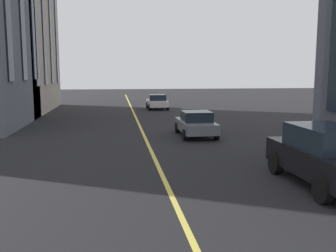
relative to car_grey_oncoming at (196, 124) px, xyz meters
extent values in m
cube|color=#D8C64C|center=(-0.05, 2.85, -0.70)|extent=(80.00, 0.16, 0.01)
cube|color=slate|center=(0.05, 0.00, -0.12)|extent=(3.90, 1.75, 0.55)
cube|color=#19232D|center=(-0.15, 0.00, 0.43)|extent=(1.64, 1.54, 0.55)
cylinder|color=black|center=(1.34, 0.84, -0.40)|extent=(0.60, 0.21, 0.60)
cylinder|color=black|center=(1.34, -0.84, -0.40)|extent=(0.60, 0.21, 0.60)
cylinder|color=black|center=(-1.24, 0.84, -0.40)|extent=(0.60, 0.21, 0.60)
cylinder|color=black|center=(-1.24, -0.84, -0.40)|extent=(0.60, 0.21, 0.60)
cube|color=black|center=(-9.70, -2.05, 0.08)|extent=(4.70, 1.95, 0.80)
cube|color=#19232D|center=(-9.70, -2.05, 0.83)|extent=(2.59, 1.72, 0.70)
cylinder|color=black|center=(-8.15, -1.12, -0.32)|extent=(0.76, 0.27, 0.76)
cylinder|color=black|center=(-8.15, -2.99, -0.32)|extent=(0.76, 0.27, 0.76)
cylinder|color=black|center=(-11.25, -1.12, -0.32)|extent=(0.76, 0.27, 0.76)
cube|color=silver|center=(15.95, 0.43, -0.12)|extent=(3.90, 1.75, 0.55)
cube|color=#19232D|center=(15.76, 0.43, 0.43)|extent=(1.64, 1.54, 0.55)
cylinder|color=black|center=(17.24, 1.27, -0.40)|extent=(0.60, 0.21, 0.60)
cylinder|color=black|center=(17.24, -0.41, -0.40)|extent=(0.60, 0.21, 0.60)
cylinder|color=black|center=(14.66, 1.27, -0.40)|extent=(0.60, 0.21, 0.60)
cylinder|color=black|center=(14.66, -0.41, -0.40)|extent=(0.60, 0.21, 0.60)
cube|color=#19232D|center=(13.59, 10.30, 8.47)|extent=(1.10, 0.10, 13.40)
cube|color=#19232D|center=(17.10, 10.30, 8.47)|extent=(1.10, 0.10, 13.40)
cube|color=#19232D|center=(20.62, 10.30, 8.47)|extent=(1.10, 0.10, 13.40)
camera|label=1|loc=(-20.53, 4.39, 2.84)|focal=40.76mm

